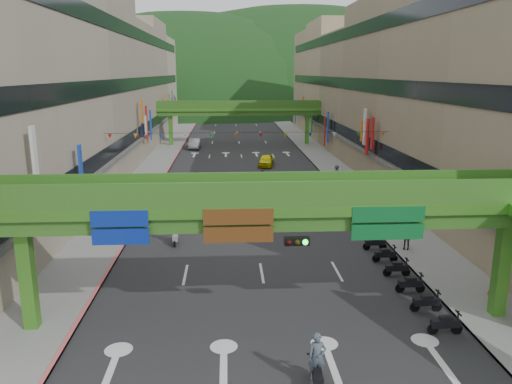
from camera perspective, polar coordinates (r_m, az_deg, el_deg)
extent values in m
cube|color=#28282B|center=(66.50, -1.58, 3.55)|extent=(18.00, 140.00, 0.02)
cube|color=gray|center=(67.08, -11.03, 3.45)|extent=(4.00, 140.00, 0.15)
cube|color=gray|center=(67.71, 7.79, 3.67)|extent=(4.00, 140.00, 0.15)
cube|color=#CC5959|center=(66.85, -9.41, 3.49)|extent=(0.20, 140.00, 0.18)
cube|color=gray|center=(67.37, 6.20, 3.68)|extent=(0.20, 140.00, 0.18)
cube|color=#9E937F|center=(67.68, -18.25, 11.15)|extent=(12.00, 95.00, 19.00)
cube|color=black|center=(66.79, -12.86, 6.89)|extent=(0.08, 90.25, 1.40)
cube|color=black|center=(66.40, -13.13, 12.04)|extent=(0.08, 90.25, 1.40)
cube|color=black|center=(66.54, -13.42, 17.20)|extent=(0.08, 90.25, 1.40)
cube|color=gray|center=(68.75, 14.74, 11.41)|extent=(12.00, 95.00, 19.00)
cube|color=black|center=(67.53, 9.54, 7.12)|extent=(0.08, 90.25, 1.40)
cube|color=black|center=(67.14, 9.74, 12.21)|extent=(0.08, 90.25, 1.40)
cube|color=black|center=(67.28, 9.95, 17.32)|extent=(0.08, 90.25, 1.40)
cube|color=#4C9E2D|center=(22.32, 1.76, -1.62)|extent=(28.00, 2.20, 0.50)
cube|color=#387223|center=(22.49, 1.75, -3.09)|extent=(28.00, 1.76, 0.70)
cube|color=#4C9E2D|center=(25.06, -24.61, -9.26)|extent=(0.60, 0.60, 4.80)
cube|color=#4C9E2D|center=(26.68, 26.21, -8.05)|extent=(0.60, 0.60, 4.80)
cube|color=#387223|center=(21.12, 2.02, -0.26)|extent=(28.00, 0.12, 1.10)
cube|color=#387223|center=(23.14, 1.55, 0.97)|extent=(28.00, 0.12, 1.10)
cube|color=navy|center=(21.86, -15.27, -4.08)|extent=(2.40, 0.12, 1.50)
cube|color=#593314|center=(21.38, -2.02, -3.99)|extent=(3.00, 0.12, 1.50)
cube|color=#0C5926|center=(22.47, 14.83, -3.57)|extent=(3.20, 0.12, 1.50)
cube|color=black|center=(21.64, 4.67, -5.62)|extent=(1.10, 0.28, 0.35)
cube|color=#4C9E2D|center=(80.69, -1.93, 9.43)|extent=(28.00, 2.20, 0.50)
cube|color=#387223|center=(80.74, -1.93, 9.00)|extent=(28.00, 1.76, 0.70)
cube|color=#4C9E2D|center=(81.49, -9.73, 6.92)|extent=(0.60, 0.60, 4.80)
cube|color=#4C9E2D|center=(82.01, 5.85, 7.08)|extent=(0.60, 0.60, 4.80)
cube|color=#387223|center=(79.60, -1.92, 9.95)|extent=(28.00, 0.12, 1.10)
cube|color=#387223|center=(81.68, -1.95, 10.04)|extent=(28.00, 0.12, 1.10)
ellipsoid|color=#1C4419|center=(176.33, -7.63, 9.71)|extent=(168.00, 140.00, 112.00)
ellipsoid|color=#1C4419|center=(197.64, 4.63, 10.19)|extent=(208.00, 176.00, 128.00)
cylinder|color=black|center=(45.82, -0.86, 6.82)|extent=(26.00, 0.03, 0.03)
cone|color=red|center=(47.02, -16.36, 6.14)|extent=(0.36, 0.36, 0.40)
cone|color=gold|center=(46.56, -13.62, 6.24)|extent=(0.36, 0.36, 0.40)
cone|color=#193FB2|center=(46.21, -10.83, 6.33)|extent=(0.36, 0.36, 0.40)
cone|color=silver|center=(45.96, -8.00, 6.40)|extent=(0.36, 0.36, 0.40)
cone|color=#198C33|center=(45.83, -5.15, 6.45)|extent=(0.36, 0.36, 0.40)
cone|color=orange|center=(45.82, -2.29, 6.50)|extent=(0.36, 0.36, 0.40)
cone|color=red|center=(45.91, 0.56, 6.52)|extent=(0.36, 0.36, 0.40)
cone|color=gold|center=(46.12, 3.40, 6.53)|extent=(0.36, 0.36, 0.40)
cone|color=#193FB2|center=(46.43, 6.21, 6.52)|extent=(0.36, 0.36, 0.40)
cone|color=silver|center=(46.86, 8.97, 6.50)|extent=(0.36, 0.36, 0.40)
cone|color=#198C33|center=(47.39, 11.67, 6.46)|extent=(0.36, 0.36, 0.40)
cone|color=orange|center=(48.02, 14.31, 6.42)|extent=(0.36, 0.36, 0.40)
cube|color=black|center=(20.09, 6.95, -19.91)|extent=(0.40, 1.31, 0.35)
cube|color=black|center=(19.95, 6.97, -19.31)|extent=(0.32, 0.56, 0.18)
cube|color=black|center=(20.27, 6.65, -17.88)|extent=(0.55, 0.08, 0.06)
cylinder|color=black|center=(20.70, 6.58, -19.77)|extent=(0.12, 0.50, 0.50)
imported|color=#414F59|center=(19.70, 7.01, -18.15)|extent=(0.69, 0.47, 1.85)
cube|color=black|center=(50.10, 0.73, 0.85)|extent=(0.54, 1.34, 0.35)
cube|color=black|center=(50.05, 0.73, 1.13)|extent=(0.38, 0.59, 0.18)
cube|color=black|center=(50.53, 0.78, 1.54)|extent=(0.55, 0.14, 0.06)
cylinder|color=black|center=(50.70, 0.78, 0.65)|extent=(0.17, 0.51, 0.50)
cylinder|color=black|center=(49.64, 0.68, 0.37)|extent=(0.17, 0.51, 0.50)
imported|color=brown|center=(49.95, 0.73, 1.63)|extent=(0.97, 0.80, 1.80)
cube|color=#9797A1|center=(34.87, -9.18, -5.07)|extent=(0.40, 1.31, 0.35)
cube|color=#9797A1|center=(34.79, -9.19, -4.68)|extent=(0.32, 0.56, 0.18)
cube|color=#9797A1|center=(35.23, -9.09, -4.01)|extent=(0.55, 0.08, 0.06)
cylinder|color=black|center=(35.48, -9.04, -5.25)|extent=(0.12, 0.50, 0.50)
cylinder|color=black|center=(34.45, -9.28, -5.84)|extent=(0.12, 0.50, 0.50)
imported|color=#212931|center=(34.67, -9.22, -4.06)|extent=(1.00, 0.45, 1.69)
cube|color=#6D000F|center=(48.55, -0.65, 0.43)|extent=(0.52, 1.34, 0.35)
cube|color=#6D000F|center=(48.49, -0.65, 0.72)|extent=(0.37, 0.59, 0.18)
cube|color=#6D000F|center=(48.97, -0.60, 1.15)|extent=(0.55, 0.13, 0.06)
cylinder|color=black|center=(49.15, -0.59, 0.24)|extent=(0.17, 0.51, 0.50)
cylinder|color=black|center=(48.09, -0.71, -0.06)|extent=(0.17, 0.51, 0.50)
imported|color=#424149|center=(48.42, -0.65, 1.13)|extent=(0.84, 0.61, 1.60)
cube|color=black|center=(24.80, 20.82, -13.84)|extent=(1.31, 0.40, 0.35)
cube|color=black|center=(24.69, 20.87, -13.32)|extent=(0.56, 0.32, 0.18)
cube|color=black|center=(24.78, 22.13, -12.69)|extent=(0.08, 0.55, 0.06)
cylinder|color=black|center=(25.14, 21.96, -14.33)|extent=(0.50, 0.12, 0.50)
cylinder|color=black|center=(24.74, 19.54, -14.57)|extent=(0.50, 0.12, 0.50)
cube|color=black|center=(26.60, 18.89, -11.75)|extent=(1.31, 0.40, 0.35)
cube|color=black|center=(26.50, 18.93, -11.26)|extent=(0.56, 0.32, 0.18)
cube|color=black|center=(26.59, 20.11, -10.68)|extent=(0.08, 0.55, 0.06)
cylinder|color=black|center=(26.91, 19.97, -12.24)|extent=(0.50, 0.12, 0.50)
cylinder|color=black|center=(26.55, 17.70, -12.42)|extent=(0.50, 0.12, 0.50)
cube|color=black|center=(28.46, 17.24, -9.91)|extent=(1.31, 0.40, 0.35)
cube|color=black|center=(28.36, 17.27, -9.45)|extent=(0.56, 0.32, 0.18)
cube|color=black|center=(28.44, 18.37, -8.92)|extent=(0.08, 0.55, 0.06)
cylinder|color=black|center=(28.75, 18.25, -10.39)|extent=(0.50, 0.12, 0.50)
cylinder|color=black|center=(28.41, 16.12, -10.53)|extent=(0.50, 0.12, 0.50)
cube|color=black|center=(30.36, 15.80, -8.30)|extent=(1.31, 0.40, 0.35)
cube|color=black|center=(30.27, 15.83, -7.86)|extent=(0.56, 0.32, 0.18)
cube|color=black|center=(30.35, 16.86, -7.37)|extent=(0.08, 0.55, 0.06)
cylinder|color=black|center=(30.64, 16.76, -8.77)|extent=(0.50, 0.12, 0.50)
cylinder|color=black|center=(30.32, 14.76, -8.87)|extent=(0.50, 0.12, 0.50)
cube|color=black|center=(32.31, 14.55, -6.87)|extent=(1.31, 0.40, 0.35)
cube|color=black|center=(32.22, 14.57, -6.46)|extent=(0.56, 0.32, 0.18)
cube|color=black|center=(32.29, 15.54, -6.00)|extent=(0.08, 0.55, 0.06)
cylinder|color=black|center=(32.56, 15.45, -7.33)|extent=(0.50, 0.12, 0.50)
cylinder|color=black|center=(32.27, 13.57, -7.41)|extent=(0.50, 0.12, 0.50)
cube|color=black|center=(34.28, 13.44, -5.61)|extent=(1.31, 0.40, 0.35)
cube|color=black|center=(34.20, 13.46, -5.21)|extent=(0.56, 0.32, 0.18)
cube|color=black|center=(34.26, 14.38, -4.79)|extent=(0.08, 0.55, 0.06)
cylinder|color=black|center=(34.52, 14.30, -6.05)|extent=(0.50, 0.12, 0.50)
cylinder|color=black|center=(34.24, 12.52, -6.11)|extent=(0.50, 0.12, 0.50)
imported|color=gray|center=(77.94, -7.02, 5.51)|extent=(1.80, 4.74, 1.54)
imported|color=yellow|center=(62.89, 1.17, 3.65)|extent=(2.46, 4.58, 1.48)
imported|color=#B93E1F|center=(29.35, 25.82, -9.32)|extent=(0.97, 0.83, 1.72)
imported|color=black|center=(34.52, 16.81, -5.19)|extent=(1.06, 0.78, 1.67)
imported|color=#344151|center=(54.60, 9.19, 2.04)|extent=(0.80, 0.53, 1.66)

